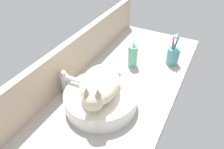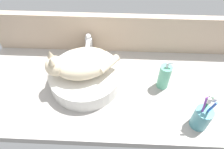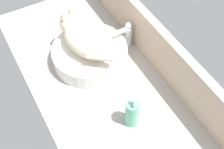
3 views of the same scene
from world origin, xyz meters
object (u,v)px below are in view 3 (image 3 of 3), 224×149
Objects in this scene: sink_basin at (90,54)px; soap_dispenser at (132,113)px; faucet at (126,34)px; cat at (86,38)px.

sink_basin is 36.56cm from soap_dispenser.
faucet reaches higher than sink_basin.
soap_dispenser is at bearing -27.30° from faucet.
sink_basin is 9.73cm from cat.
faucet is (1.04, 19.16, -6.21)cm from cat.
soap_dispenser is (36.71, -18.95, -0.77)cm from faucet.
faucet is at bearing 90.73° from sink_basin.
faucet is 41.31cm from soap_dispenser.
cat is 1.97× the size of soap_dispenser.
cat reaches higher than soap_dispenser.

